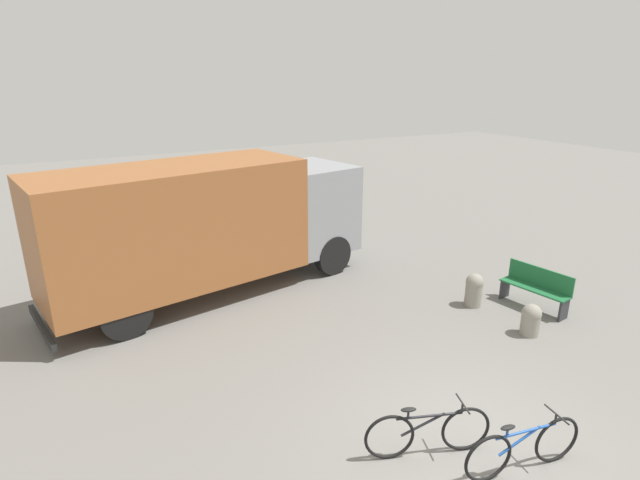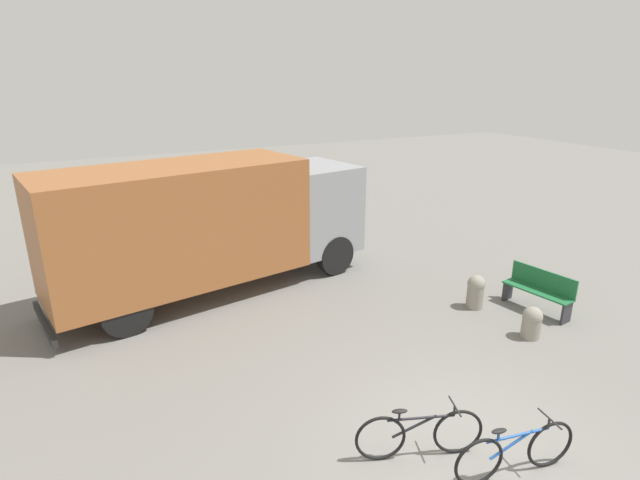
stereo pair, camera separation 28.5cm
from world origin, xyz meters
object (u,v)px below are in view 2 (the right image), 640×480
object	(u,v)px
bicycle_near	(419,434)
bollard_far_bench	(476,291)
bollard_near_bench	(532,322)
delivery_truck	(210,221)
bicycle_middle	(515,452)
park_bench	(539,289)

from	to	relation	value
bicycle_near	bollard_far_bench	xyz separation A→B (m)	(4.03, 3.19, 0.04)
bicycle_near	bollard_near_bench	world-z (taller)	bicycle_near
delivery_truck	bicycle_middle	xyz separation A→B (m)	(1.90, -7.65, -1.39)
bollard_far_bench	bicycle_middle	bearing A→B (deg)	-127.73
park_bench	bollard_far_bench	distance (m)	1.38
delivery_truck	bicycle_middle	bearing A→B (deg)	-86.46
bicycle_middle	bollard_far_bench	bearing A→B (deg)	62.22
bicycle_middle	bollard_near_bench	world-z (taller)	bicycle_middle
park_bench	delivery_truck	bearing A→B (deg)	46.50
delivery_truck	park_bench	distance (m)	7.66
delivery_truck	bollard_far_bench	size ratio (longest dim) A/B	10.29
bollard_near_bench	bicycle_middle	bearing A→B (deg)	-141.74
park_bench	bicycle_middle	bearing A→B (deg)	119.31
park_bench	bicycle_middle	size ratio (longest dim) A/B	0.88
bicycle_near	bicycle_middle	size ratio (longest dim) A/B	0.96
delivery_truck	park_bench	world-z (taller)	delivery_truck
park_bench	bollard_near_bench	distance (m)	1.40
park_bench	bicycle_near	distance (m)	5.74
bicycle_middle	bollard_far_bench	distance (m)	5.10
park_bench	bollard_near_bench	xyz separation A→B (m)	(-1.12, -0.81, -0.16)
bicycle_near	bicycle_middle	distance (m)	1.24
delivery_truck	bicycle_near	world-z (taller)	delivery_truck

